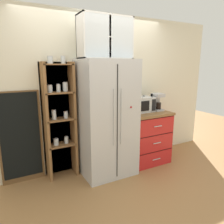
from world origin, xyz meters
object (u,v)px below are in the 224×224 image
coffee_maker (157,102)px  chalkboard_menu (21,138)px  microwave (140,104)px  refrigerator (106,118)px  bottle_amber (144,104)px  bottle_clear (149,106)px  mug_sage (145,108)px

coffee_maker → chalkboard_menu: (-2.28, 0.28, -0.39)m
microwave → coffee_maker: size_ratio=1.42×
refrigerator → chalkboard_menu: 1.30m
bottle_amber → bottle_clear: 0.15m
microwave → chalkboard_menu: 2.00m
microwave → bottle_amber: bearing=22.8°
refrigerator → bottle_clear: 0.82m
coffee_maker → mug_sage: coffee_maker is taller
refrigerator → microwave: size_ratio=4.13×
microwave → bottle_amber: size_ratio=1.62×
refrigerator → bottle_amber: (0.81, 0.13, 0.14)m
microwave → mug_sage: size_ratio=4.17×
microwave → bottle_amber: (0.11, 0.04, -0.01)m
mug_sage → bottle_amber: bottle_amber is taller
bottle_amber → chalkboard_menu: (-2.06, 0.19, -0.35)m
refrigerator → coffee_maker: refrigerator is taller
microwave → coffee_maker: 0.34m
refrigerator → mug_sage: size_ratio=17.21×
mug_sage → bottle_clear: 0.13m
refrigerator → microwave: bearing=6.7°
coffee_maker → bottle_amber: coffee_maker is taller
bottle_clear → chalkboard_menu: (-2.06, 0.34, -0.34)m
bottle_clear → microwave: bearing=136.7°
coffee_maker → bottle_clear: size_ratio=1.23×
microwave → mug_sage: microwave is taller
bottle_amber → coffee_maker: bearing=-21.0°
refrigerator → bottle_clear: refrigerator is taller
mug_sage → bottle_amber: bearing=93.9°
bottle_clear → chalkboard_menu: 2.11m
mug_sage → chalkboard_menu: chalkboard_menu is taller
mug_sage → bottle_amber: size_ratio=0.39×
microwave → bottle_amber: bottle_amber is taller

